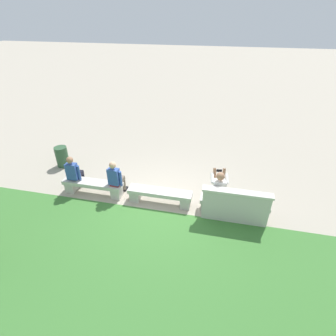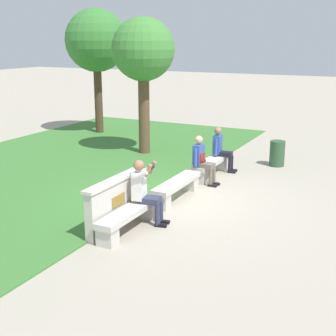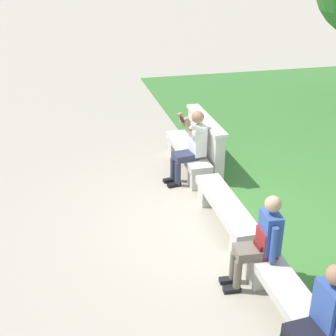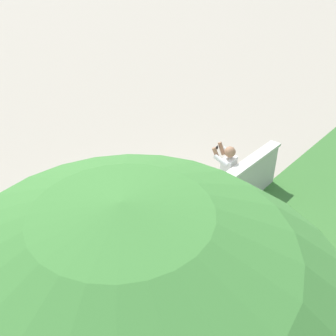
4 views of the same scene
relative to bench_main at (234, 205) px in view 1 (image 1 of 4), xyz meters
The scene contains 10 objects.
ground_plane 2.15m from the bench_main, ahead, with size 80.00×80.00×0.00m, color #A89E8C.
bench_main is the anchor object (origin of this frame).
bench_near 2.13m from the bench_main, ahead, with size 1.89×0.40×0.45m.
bench_mid 4.26m from the bench_main, ahead, with size 1.89×0.40×0.45m.
backrest_wall_with_plaque 0.40m from the bench_main, 90.00° to the left, with size 1.78×0.24×1.01m.
person_photographer 0.66m from the bench_main, ahead, with size 0.51×0.76×1.32m.
person_distant 3.52m from the bench_main, ahead, with size 0.48×0.69×1.26m.
person_companion 4.88m from the bench_main, ahead, with size 0.48×0.69×1.26m.
backpack 3.52m from the bench_main, ahead, with size 0.28×0.24×0.43m.
trash_bin 6.30m from the bench_main, 12.42° to the right, with size 0.44×0.44×0.75m, color #2D5133.
Camera 1 is at (-1.57, 5.96, 4.96)m, focal length 28.00 mm.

